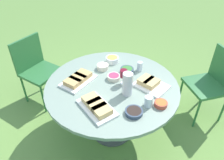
{
  "coord_description": "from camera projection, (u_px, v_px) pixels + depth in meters",
  "views": [
    {
      "loc": [
        -1.34,
        1.15,
        2.08
      ],
      "look_at": [
        0.0,
        0.0,
        0.77
      ],
      "focal_mm": 35.0,
      "sensor_mm": 36.0,
      "label": 1
    }
  ],
  "objects": [
    {
      "name": "bowl_salad",
      "position": [
        127.0,
        70.0,
        2.39
      ],
      "size": [
        0.15,
        0.15,
        0.06
      ],
      "color": "#334256",
      "rests_on": "dining_table"
    },
    {
      "name": "platter_sandwich_side",
      "position": [
        97.0,
        106.0,
        1.93
      ],
      "size": [
        0.4,
        0.25,
        0.07
      ],
      "color": "white",
      "rests_on": "dining_table"
    },
    {
      "name": "ground_plane",
      "position": [
        112.0,
        131.0,
        2.65
      ],
      "size": [
        40.0,
        40.0,
        0.0
      ],
      "primitive_type": "plane",
      "color": "#668E42"
    },
    {
      "name": "bowl_roasted_veg",
      "position": [
        161.0,
        104.0,
        1.97
      ],
      "size": [
        0.12,
        0.12,
        0.04
      ],
      "color": "#B74733",
      "rests_on": "dining_table"
    },
    {
      "name": "wine_glass",
      "position": [
        124.0,
        74.0,
        2.18
      ],
      "size": [
        0.07,
        0.07,
        0.16
      ],
      "color": "silver",
      "rests_on": "dining_table"
    },
    {
      "name": "chair_far_back",
      "position": [
        36.0,
        66.0,
        2.86
      ],
      "size": [
        0.53,
        0.54,
        0.89
      ],
      "color": "#2D6B38",
      "rests_on": "ground_plane"
    },
    {
      "name": "bowl_olives",
      "position": [
        134.0,
        112.0,
        1.89
      ],
      "size": [
        0.16,
        0.16,
        0.04
      ],
      "color": "#334256",
      "rests_on": "dining_table"
    },
    {
      "name": "chair_near_right",
      "position": [
        213.0,
        80.0,
        2.61
      ],
      "size": [
        0.58,
        0.57,
        0.89
      ],
      "color": "#2D6B38",
      "rests_on": "ground_plane"
    },
    {
      "name": "water_pitcher",
      "position": [
        128.0,
        84.0,
        2.05
      ],
      "size": [
        0.1,
        0.1,
        0.24
      ],
      "color": "silver",
      "rests_on": "dining_table"
    },
    {
      "name": "bowl_dip_red",
      "position": [
        114.0,
        77.0,
        2.3
      ],
      "size": [
        0.14,
        0.14,
        0.05
      ],
      "color": "beige",
      "rests_on": "dining_table"
    },
    {
      "name": "dining_table",
      "position": [
        112.0,
        91.0,
        2.28
      ],
      "size": [
        1.37,
        1.37,
        0.71
      ],
      "color": "#4C4C51",
      "rests_on": "ground_plane"
    },
    {
      "name": "bowl_dip_cream",
      "position": [
        103.0,
        66.0,
        2.45
      ],
      "size": [
        0.13,
        0.13,
        0.06
      ],
      "color": "beige",
      "rests_on": "dining_table"
    },
    {
      "name": "cup_water_far",
      "position": [
        149.0,
        101.0,
        1.95
      ],
      "size": [
        0.08,
        0.08,
        0.1
      ],
      "color": "silver",
      "rests_on": "dining_table"
    },
    {
      "name": "cup_water_near",
      "position": [
        140.0,
        66.0,
        2.41
      ],
      "size": [
        0.06,
        0.06,
        0.11
      ],
      "color": "silver",
      "rests_on": "dining_table"
    },
    {
      "name": "platter_bread_main",
      "position": [
        78.0,
        79.0,
        2.25
      ],
      "size": [
        0.32,
        0.41,
        0.07
      ],
      "color": "white",
      "rests_on": "dining_table"
    },
    {
      "name": "platter_charcuterie",
      "position": [
        150.0,
        84.0,
        2.2
      ],
      "size": [
        0.35,
        0.28,
        0.07
      ],
      "color": "white",
      "rests_on": "dining_table"
    },
    {
      "name": "bowl_fries",
      "position": [
        112.0,
        59.0,
        2.57
      ],
      "size": [
        0.15,
        0.15,
        0.06
      ],
      "color": "white",
      "rests_on": "dining_table"
    }
  ]
}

